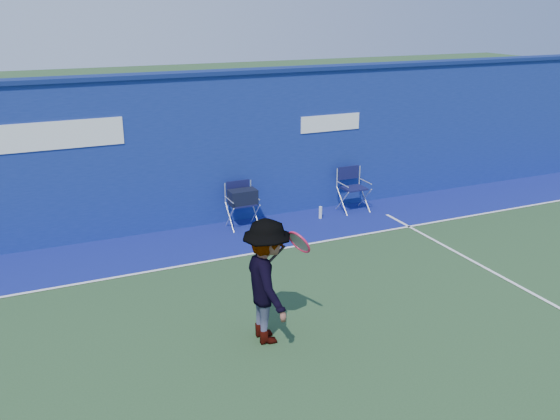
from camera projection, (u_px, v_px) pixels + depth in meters
name	position (u px, v px, depth m)	size (l,w,h in m)	color
ground	(266.00, 358.00, 7.56)	(80.00, 80.00, 0.00)	#284625
stadium_wall	(162.00, 153.00, 11.55)	(24.00, 0.50, 3.08)	navy
out_of_bounds_strip	(182.00, 246.00, 11.10)	(24.00, 1.80, 0.01)	navy
court_lines	(249.00, 335.00, 8.08)	(24.00, 12.00, 0.01)	white
directors_chair_left	(242.00, 209.00, 11.93)	(0.55, 0.50, 0.92)	silver
directors_chair_right	(353.00, 198.00, 12.93)	(0.57, 0.51, 0.95)	silver
water_bottle	(320.00, 213.00, 12.50)	(0.07, 0.07, 0.27)	silver
tennis_player	(267.00, 281.00, 7.74)	(0.91, 1.15, 1.71)	#EA4738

